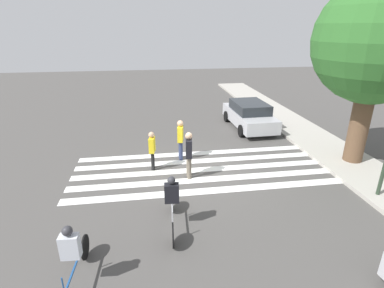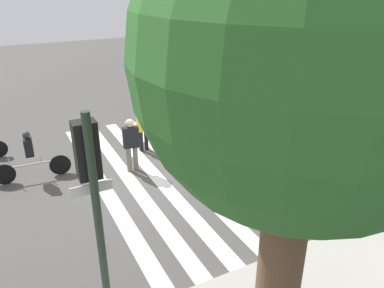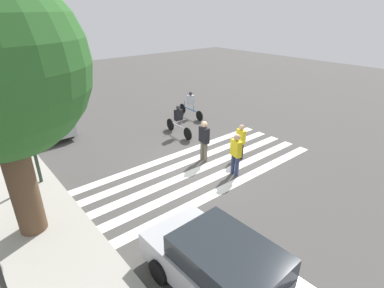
% 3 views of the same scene
% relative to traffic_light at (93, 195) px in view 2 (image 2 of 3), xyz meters
% --- Properties ---
extents(ground_plane, '(60.00, 60.00, 0.00)m').
position_rel_traffic_light_xyz_m(ground_plane, '(-2.96, -5.38, -2.99)').
color(ground_plane, '#4C4947').
extents(crosswalk_stripes, '(3.77, 10.00, 0.01)m').
position_rel_traffic_light_xyz_m(crosswalk_stripes, '(-2.96, -5.38, -2.99)').
color(crosswalk_stripes, white).
rests_on(crosswalk_stripes, ground_plane).
extents(traffic_light, '(0.60, 0.50, 4.27)m').
position_rel_traffic_light_xyz_m(traffic_light, '(0.00, 0.00, 0.00)').
color(traffic_light, '#283828').
rests_on(traffic_light, ground_plane).
extents(street_tree, '(4.59, 4.59, 7.17)m').
position_rel_traffic_light_xyz_m(street_tree, '(-2.66, 1.05, 1.82)').
color(street_tree, brown).
rests_on(street_tree, ground_plane).
extents(pedestrian_adult_yellow_jacket, '(0.52, 0.28, 1.80)m').
position_rel_traffic_light_xyz_m(pedestrian_adult_yellow_jacket, '(-2.44, -5.91, -1.98)').
color(pedestrian_adult_yellow_jacket, '#6B6051').
rests_on(pedestrian_adult_yellow_jacket, ground_plane).
extents(pedestrian_adult_tall_backpack, '(0.47, 0.28, 1.59)m').
position_rel_traffic_light_xyz_m(pedestrian_adult_tall_backpack, '(-3.33, -7.24, -2.10)').
color(pedestrian_adult_tall_backpack, black).
rests_on(pedestrian_adult_tall_backpack, ground_plane).
extents(pedestrian_adult_blue_shirt, '(0.52, 0.31, 1.75)m').
position_rel_traffic_light_xyz_m(pedestrian_adult_blue_shirt, '(-4.15, -6.02, -2.01)').
color(pedestrian_adult_blue_shirt, navy).
rests_on(pedestrian_adult_blue_shirt, ground_plane).
extents(cyclist_mid_street, '(2.29, 0.42, 1.61)m').
position_rel_traffic_light_xyz_m(cyclist_mid_street, '(0.51, -6.80, -2.13)').
color(cyclist_mid_street, black).
rests_on(cyclist_mid_street, ground_plane).
extents(car_parked_far_curb, '(4.43, 2.07, 1.47)m').
position_rel_traffic_light_xyz_m(car_parked_far_curb, '(-7.84, -1.73, -2.24)').
color(car_parked_far_curb, '#B7B7BC').
rests_on(car_parked_far_curb, ground_plane).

